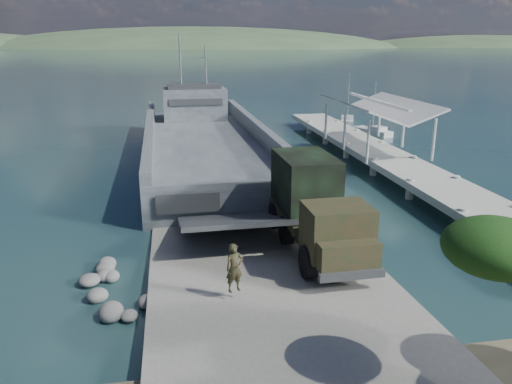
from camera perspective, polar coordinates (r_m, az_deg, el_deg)
name	(u,v)px	position (r m, az deg, el deg)	size (l,w,h in m)	color
ground	(268,284)	(21.67, 1.41, -10.45)	(1400.00, 1400.00, 0.00)	#1B3943
boat_ramp	(273,290)	(20.69, 1.97, -11.10)	(10.00, 18.00, 0.50)	slate
shoreline_rocks	(120,290)	(21.90, -15.28, -10.80)	(3.20, 5.60, 0.90)	#5E5F5C
distant_headlands	(214,48)	(581.40, -4.87, 16.09)	(1000.00, 240.00, 48.00)	#364D30
pier	(379,147)	(42.05, 13.91, 5.06)	(6.40, 44.00, 6.10)	#B5B6AB
landing_craft	(205,149)	(43.18, -5.87, 4.87)	(10.21, 38.41, 11.36)	#41464D
military_truck	(315,205)	(23.57, 6.71, -1.53)	(3.10, 8.92, 4.10)	black
soldier	(234,277)	(19.02, -2.48, -9.71)	(0.69, 0.46, 1.90)	#21301B
sailboat_near	(373,132)	(56.21, 13.27, 6.72)	(3.06, 4.97, 5.84)	silver
sailboat_far	(347,121)	(63.08, 10.37, 8.01)	(3.21, 5.31, 6.23)	silver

